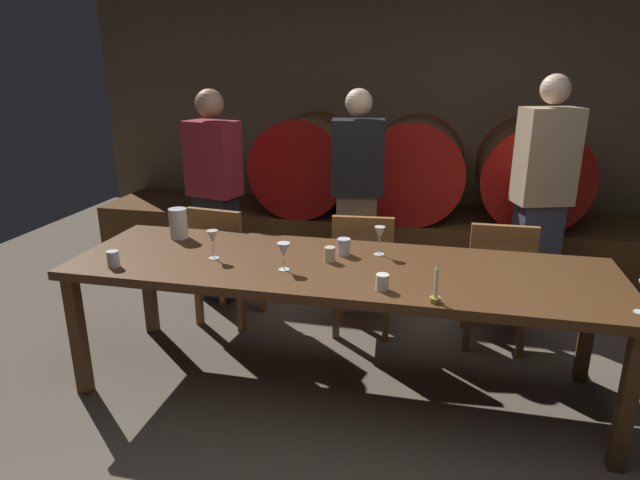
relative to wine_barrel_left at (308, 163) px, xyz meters
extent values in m
plane|color=brown|center=(1.00, -2.45, -0.93)|extent=(8.53, 8.53, 0.00)
cube|color=brown|center=(1.00, 0.55, 0.41)|extent=(6.56, 0.24, 2.68)
cube|color=brown|center=(1.00, 0.00, -0.68)|extent=(5.91, 0.90, 0.51)
cylinder|color=brown|center=(0.00, 0.00, 0.00)|extent=(0.85, 0.83, 0.85)
cylinder|color=maroon|center=(0.00, -0.43, 0.00)|extent=(0.87, 0.03, 0.87)
cylinder|color=maroon|center=(0.00, 0.43, 0.00)|extent=(0.87, 0.03, 0.87)
cylinder|color=#2D2D33|center=(0.00, 0.00, 0.00)|extent=(0.86, 0.04, 0.86)
cylinder|color=brown|center=(0.97, 0.00, 0.00)|extent=(0.85, 0.83, 0.85)
cylinder|color=#9E1411|center=(0.97, -0.43, 0.00)|extent=(0.87, 0.03, 0.87)
cylinder|color=#9E1411|center=(0.97, 0.43, 0.00)|extent=(0.87, 0.03, 0.87)
cylinder|color=#2D2D33|center=(0.97, 0.00, 0.00)|extent=(0.86, 0.04, 0.86)
cylinder|color=brown|center=(1.95, 0.00, 0.00)|extent=(0.85, 0.83, 0.85)
cylinder|color=maroon|center=(1.95, -0.43, 0.00)|extent=(0.87, 0.03, 0.87)
cylinder|color=maroon|center=(1.95, 0.43, 0.00)|extent=(0.87, 0.03, 0.87)
cylinder|color=#2D2D33|center=(1.95, 0.00, 0.00)|extent=(0.86, 0.04, 0.86)
cube|color=#4C2D16|center=(0.70, -2.11, -0.19)|extent=(2.98, 0.89, 0.05)
cube|color=#4C2D16|center=(-0.71, -2.49, -0.57)|extent=(0.07, 0.07, 0.72)
cube|color=#4C2D16|center=(2.11, -2.49, -0.57)|extent=(0.07, 0.07, 0.72)
cube|color=#4C2D16|center=(-0.71, -1.72, -0.57)|extent=(0.07, 0.07, 0.72)
cube|color=#4C2D16|center=(2.11, -1.72, -0.57)|extent=(0.07, 0.07, 0.72)
cube|color=brown|center=(-0.24, -1.39, -0.49)|extent=(0.45, 0.45, 0.04)
cube|color=brown|center=(-0.26, -1.57, -0.26)|extent=(0.40, 0.09, 0.42)
cube|color=brown|center=(-0.05, -1.24, -0.72)|extent=(0.05, 0.05, 0.42)
cube|color=brown|center=(-0.39, -1.20, -0.72)|extent=(0.05, 0.05, 0.42)
cube|color=brown|center=(-0.09, -1.58, -0.72)|extent=(0.05, 0.05, 0.42)
cube|color=brown|center=(-0.43, -1.54, -0.72)|extent=(0.05, 0.05, 0.42)
cube|color=brown|center=(0.73, -1.34, -0.49)|extent=(0.43, 0.43, 0.04)
cube|color=brown|center=(0.75, -1.52, -0.26)|extent=(0.40, 0.07, 0.42)
cube|color=brown|center=(0.89, -1.16, -0.72)|extent=(0.05, 0.05, 0.42)
cube|color=brown|center=(0.55, -1.18, -0.72)|extent=(0.05, 0.05, 0.42)
cube|color=brown|center=(0.91, -1.50, -0.72)|extent=(0.05, 0.05, 0.42)
cube|color=brown|center=(0.58, -1.52, -0.72)|extent=(0.05, 0.05, 0.42)
cube|color=brown|center=(1.61, -1.34, -0.49)|extent=(0.41, 0.41, 0.04)
cube|color=brown|center=(1.62, -1.52, -0.26)|extent=(0.40, 0.05, 0.42)
cube|color=brown|center=(1.78, -1.16, -0.72)|extent=(0.05, 0.05, 0.42)
cube|color=brown|center=(1.44, -1.17, -0.72)|extent=(0.05, 0.05, 0.42)
cube|color=brown|center=(1.79, -1.50, -0.72)|extent=(0.05, 0.05, 0.42)
cube|color=brown|center=(1.45, -1.51, -0.72)|extent=(0.05, 0.05, 0.42)
cube|color=black|center=(-0.47, -1.05, -0.51)|extent=(0.34, 0.27, 0.85)
cube|color=maroon|center=(-0.47, -1.05, 0.20)|extent=(0.43, 0.33, 0.56)
sphere|color=tan|center=(-0.47, -1.05, 0.60)|extent=(0.21, 0.21, 0.21)
cube|color=brown|center=(0.60, -0.88, -0.49)|extent=(0.33, 0.24, 0.88)
cube|color=black|center=(0.60, -0.88, 0.22)|extent=(0.41, 0.29, 0.55)
sphere|color=beige|center=(0.60, -0.88, 0.61)|extent=(0.20, 0.20, 0.20)
cube|color=#33384C|center=(1.92, -0.82, -0.50)|extent=(0.35, 0.28, 0.86)
cube|color=tan|center=(1.92, -0.82, 0.26)|extent=(0.44, 0.35, 0.67)
sphere|color=beige|center=(1.92, -0.82, 0.72)|extent=(0.20, 0.20, 0.20)
cylinder|color=olive|center=(1.23, -2.49, -0.15)|extent=(0.05, 0.05, 0.02)
cylinder|color=#EDE5CC|center=(1.23, -2.49, -0.07)|extent=(0.02, 0.02, 0.14)
cone|color=yellow|center=(1.23, -2.49, 0.01)|extent=(0.01, 0.01, 0.02)
cylinder|color=white|center=(-0.37, -1.86, -0.07)|extent=(0.11, 0.11, 0.19)
cylinder|color=white|center=(-0.01, -2.17, -0.16)|extent=(0.06, 0.06, 0.00)
cylinder|color=white|center=(-0.01, -2.17, -0.12)|extent=(0.01, 0.01, 0.09)
cone|color=white|center=(-0.01, -2.17, -0.04)|extent=(0.06, 0.06, 0.08)
cylinder|color=white|center=(0.43, -2.25, -0.16)|extent=(0.06, 0.06, 0.00)
cylinder|color=white|center=(0.43, -2.25, -0.13)|extent=(0.01, 0.01, 0.07)
cone|color=white|center=(0.43, -2.25, -0.06)|extent=(0.07, 0.07, 0.08)
cylinder|color=silver|center=(0.90, -1.90, -0.16)|extent=(0.06, 0.06, 0.00)
cylinder|color=silver|center=(0.90, -1.90, -0.12)|extent=(0.01, 0.01, 0.09)
cone|color=silver|center=(0.90, -1.90, -0.04)|extent=(0.06, 0.06, 0.07)
cylinder|color=silver|center=(-0.49, -2.41, -0.12)|extent=(0.06, 0.06, 0.09)
cylinder|color=beige|center=(0.64, -2.07, -0.12)|extent=(0.06, 0.06, 0.08)
cylinder|color=silver|center=(0.70, -1.94, -0.12)|extent=(0.08, 0.08, 0.10)
cylinder|color=white|center=(0.97, -2.40, -0.13)|extent=(0.06, 0.06, 0.08)
camera|label=1|loc=(1.23, -4.87, 0.90)|focal=30.75mm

